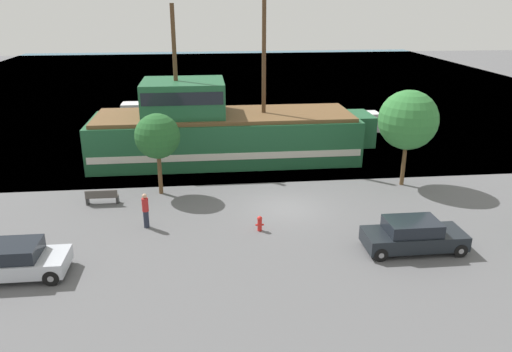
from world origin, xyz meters
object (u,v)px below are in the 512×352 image
object	(u,v)px
moored_boat_outer	(142,117)
bench_promenade_east	(102,197)
parked_car_curb_front	(18,260)
pedestrian_walking_near	(146,210)
parked_car_curb_mid	(413,235)
pirate_ship	(221,131)
fire_hydrant	(260,223)
moored_boat_dockside	(366,123)

from	to	relation	value
moored_boat_outer	bench_promenade_east	world-z (taller)	moored_boat_outer
parked_car_curb_front	pedestrian_walking_near	world-z (taller)	pedestrian_walking_near
moored_boat_outer	parked_car_curb_mid	world-z (taller)	moored_boat_outer
pirate_ship	fire_hydrant	distance (m)	11.91
moored_boat_outer	bench_promenade_east	size ratio (longest dim) A/B	3.80
pirate_ship	parked_car_curb_mid	distance (m)	16.57
pedestrian_walking_near	moored_boat_dockside	bearing A→B (deg)	46.36
moored_boat_dockside	bench_promenade_east	bearing A→B (deg)	-143.59
parked_car_curb_mid	moored_boat_dockside	bearing A→B (deg)	77.59
parked_car_curb_front	parked_car_curb_mid	xyz separation A→B (m)	(16.95, 0.42, 0.01)
parked_car_curb_front	bench_promenade_east	bearing A→B (deg)	74.73
parked_car_curb_front	bench_promenade_east	xyz separation A→B (m)	(2.02, 7.38, -0.28)
pirate_ship	fire_hydrant	size ratio (longest dim) A/B	25.46
pirate_ship	moored_boat_dockside	world-z (taller)	pirate_ship
moored_boat_outer	fire_hydrant	bearing A→B (deg)	-70.49
pirate_ship	fire_hydrant	bearing A→B (deg)	-83.37
fire_hydrant	pirate_ship	bearing A→B (deg)	96.63
parked_car_curb_mid	pedestrian_walking_near	distance (m)	12.75
parked_car_curb_mid	fire_hydrant	size ratio (longest dim) A/B	5.88
fire_hydrant	bench_promenade_east	xyz separation A→B (m)	(-8.29, 4.24, 0.03)
moored_boat_dockside	parked_car_curb_front	world-z (taller)	moored_boat_dockside
moored_boat_dockside	parked_car_curb_mid	distance (m)	21.97
moored_boat_outer	parked_car_curb_front	xyz separation A→B (m)	(-2.28, -25.78, -0.01)
moored_boat_dockside	moored_boat_outer	size ratio (longest dim) A/B	1.11
fire_hydrant	bench_promenade_east	distance (m)	9.31
moored_boat_dockside	moored_boat_outer	world-z (taller)	moored_boat_outer
moored_boat_dockside	bench_promenade_east	size ratio (longest dim) A/B	4.21
pirate_ship	bench_promenade_east	xyz separation A→B (m)	(-6.92, -7.47, -1.63)
parked_car_curb_mid	fire_hydrant	world-z (taller)	parked_car_curb_mid
bench_promenade_east	parked_car_curb_front	bearing A→B (deg)	-105.27
moored_boat_dockside	parked_car_curb_mid	bearing A→B (deg)	-102.41
bench_promenade_east	pedestrian_walking_near	bearing A→B (deg)	-50.05
moored_boat_dockside	moored_boat_outer	bearing A→B (deg)	168.62
bench_promenade_east	moored_boat_outer	bearing A→B (deg)	89.17
bench_promenade_east	pirate_ship	bearing A→B (deg)	47.19
moored_boat_outer	parked_car_curb_mid	size ratio (longest dim) A/B	1.47
moored_boat_outer	fire_hydrant	xyz separation A→B (m)	(8.02, -22.64, -0.32)
parked_car_curb_mid	pirate_ship	bearing A→B (deg)	119.01
pirate_ship	parked_car_curb_mid	bearing A→B (deg)	-60.99
fire_hydrant	moored_boat_outer	bearing A→B (deg)	109.51
pirate_ship	parked_car_curb_mid	xyz separation A→B (m)	(8.01, -14.44, -1.34)
parked_car_curb_mid	fire_hydrant	xyz separation A→B (m)	(-6.64, 2.72, -0.32)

